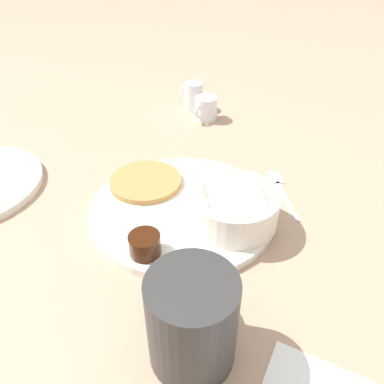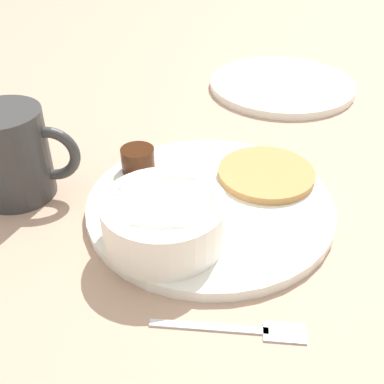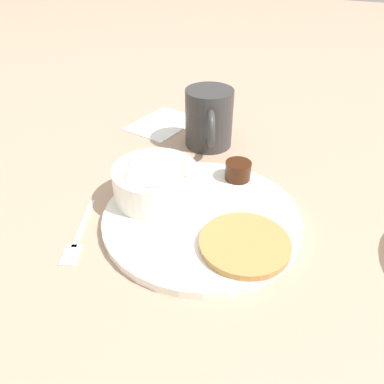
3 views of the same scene
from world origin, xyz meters
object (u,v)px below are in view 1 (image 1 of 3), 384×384
Objects in this scene: bowl at (234,206)px; creamer_pitcher_far at (193,96)px; fork at (281,188)px; plate at (183,209)px; creamer_pitcher_near at (206,108)px; coffee_mug at (192,318)px.

bowl is 0.41m from creamer_pitcher_far.
creamer_pitcher_far is 0.34m from fork.
bowl is 0.95× the size of fork.
plate is 4.28× the size of creamer_pitcher_far.
creamer_pitcher_near is 0.06m from creamer_pitcher_far.
bowl is 0.13m from fork.
coffee_mug is at bearing -168.21° from creamer_pitcher_near.
coffee_mug is 1.84× the size of creamer_pitcher_far.
plate is 2.32× the size of coffee_mug.
plate is 0.37m from creamer_pitcher_far.
coffee_mug is 0.59m from creamer_pitcher_far.
coffee_mug is at bearing -161.60° from plate.
plate is at bearing 18.40° from coffee_mug.
fork is (0.11, -0.06, -0.04)m from bowl.
fork is (0.31, -0.07, -0.05)m from coffee_mug.
creamer_pitcher_far is at bearing 14.65° from coffee_mug.
bowl is 0.20m from coffee_mug.
plate is 4.14× the size of creamer_pitcher_near.
bowl reaches higher than creamer_pitcher_near.
bowl is 1.84× the size of creamer_pitcher_near.
plate is 0.32m from creamer_pitcher_near.
coffee_mug is at bearing 167.67° from fork.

